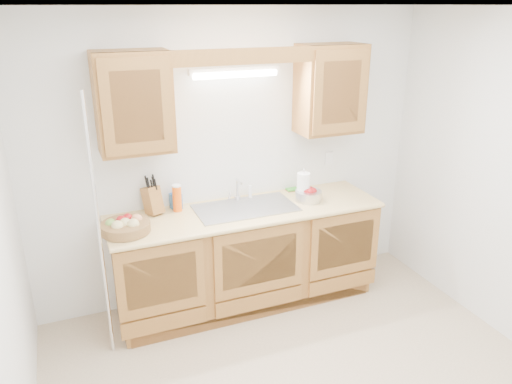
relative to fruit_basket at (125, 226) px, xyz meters
name	(u,v)px	position (x,y,z in m)	size (l,w,h in m)	color
room	(316,226)	(1.00, -1.11, 0.30)	(3.52, 3.50, 2.50)	#C3AC8C
base_cabinets	(246,257)	(1.00, 0.09, -0.51)	(2.20, 0.60, 0.86)	#A76A31
countertop	(246,211)	(1.00, 0.08, -0.07)	(2.30, 0.63, 0.04)	tan
upper_cabinet_left	(133,103)	(0.17, 0.23, 0.87)	(0.55, 0.33, 0.75)	#A76A31
upper_cabinet_right	(330,89)	(1.83, 0.23, 0.87)	(0.55, 0.33, 0.75)	#A76A31
valance	(245,56)	(1.00, 0.08, 1.19)	(2.20, 0.05, 0.12)	#A76A31
fluorescent_fixture	(235,72)	(1.00, 0.31, 1.05)	(0.76, 0.08, 0.08)	white
sink	(245,216)	(1.00, 0.10, -0.12)	(0.84, 0.46, 0.36)	#9E9EA3
wire_shelf_pole	(99,233)	(-0.20, -0.17, 0.05)	(0.03, 0.03, 2.00)	silver
outlet_plate	(329,158)	(1.95, 0.39, 0.20)	(0.08, 0.01, 0.12)	white
fruit_basket	(125,226)	(0.00, 0.00, 0.00)	(0.46, 0.46, 0.12)	olive
knife_block	(153,200)	(0.26, 0.29, 0.07)	(0.17, 0.21, 0.33)	#A76A31
orange_canister	(177,198)	(0.46, 0.26, 0.06)	(0.10, 0.10, 0.23)	#FF5F0E
soap_bottle	(176,198)	(0.46, 0.32, 0.05)	(0.09, 0.09, 0.19)	#2360B2
sponge	(292,190)	(1.55, 0.33, -0.04)	(0.11, 0.07, 0.02)	#CC333F
paper_towel	(303,187)	(1.54, 0.10, 0.07)	(0.14, 0.14, 0.29)	silver
apple_bowl	(309,195)	(1.57, 0.06, 0.00)	(0.24, 0.24, 0.12)	silver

